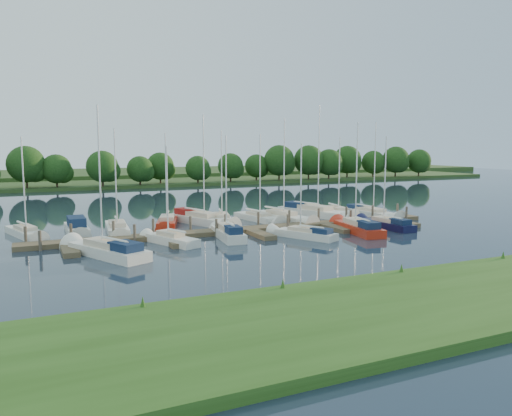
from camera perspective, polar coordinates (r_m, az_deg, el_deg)
name	(u,v)px	position (r m, az deg, el deg)	size (l,w,h in m)	color
ground	(288,247)	(40.00, 3.67, -4.49)	(260.00, 260.00, 0.00)	#1C2838
near_bank	(438,300)	(27.40, 20.07, -9.85)	(90.00, 10.00, 0.50)	#264C15
dock	(251,231)	(46.40, -0.63, -2.60)	(40.00, 6.00, 0.40)	#4D3F2B
mooring_pilings	(246,225)	(47.36, -1.19, -1.92)	(38.24, 2.84, 2.00)	#473D33
far_shore	(122,182)	(111.28, -15.07, 2.90)	(180.00, 30.00, 0.60)	#254018
distant_hill	(105,174)	(135.92, -16.88, 3.73)	(220.00, 40.00, 1.40)	#3B5927
treeline	(133,167)	(98.32, -13.86, 4.60)	(147.81, 9.44, 8.27)	#38281C
sailboat_n_0	(26,233)	(49.13, -24.82, -2.65)	(3.39, 7.23, 9.17)	silver
motorboat	(77,229)	(49.03, -19.78, -2.30)	(1.88, 6.52, 1.88)	silver
sailboat_n_2	(117,230)	(48.19, -15.57, -2.42)	(2.48, 7.87, 9.98)	silver
sailboat_n_3	(167,223)	(51.03, -10.11, -1.74)	(3.71, 7.52, 9.66)	#B62410
sailboat_n_4	(201,221)	(52.00, -6.27, -1.43)	(4.86, 8.95, 11.61)	silver
sailboat_n_5	(222,221)	(52.16, -3.93, -1.46)	(3.49, 7.84, 9.93)	silver
sailboat_n_6	(259,218)	(53.76, 0.33, -1.19)	(2.91, 7.65, 9.58)	silver
sailboat_n_7	(282,219)	(53.48, 3.00, -1.23)	(3.89, 8.94, 11.31)	silver
sailboat_n_8	(315,213)	(57.78, 6.71, -0.58)	(5.13, 10.27, 13.03)	silver
sailboat_n_9	(338,212)	(59.39, 9.31, -0.49)	(2.55, 7.49, 9.41)	silver
sailboat_n_10	(371,213)	(58.90, 13.02, -0.61)	(2.49, 8.85, 11.07)	silver
sailboat_s_0	(106,252)	(38.31, -16.74, -4.79)	(5.20, 8.70, 11.41)	silver
sailboat_s_1	(170,241)	(41.78, -9.78, -3.69)	(3.46, 6.34, 8.38)	silver
sailboat_s_2	(228,234)	(43.68, -3.24, -3.03)	(2.40, 7.17, 9.38)	silver
sailboat_s_3	(304,234)	(44.04, 5.49, -3.02)	(4.03, 6.50, 8.57)	silver
sailboat_s_4	(357,229)	(47.56, 11.51, -2.34)	(3.12, 8.32, 10.65)	#B62410
sailboat_s_5	(386,225)	(50.73, 14.66, -1.87)	(1.91, 7.26, 9.33)	#0F1133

